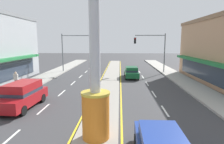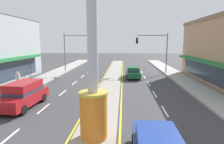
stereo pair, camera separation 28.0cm
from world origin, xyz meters
TOP-DOWN VIEW (x-y plane):
  - median_strip at (0.00, 18.00)m, footprint 2.23×52.00m
  - sidewalk_left at (-9.13, 16.00)m, footprint 2.83×60.00m
  - sidewalk_right at (9.13, 16.00)m, footprint 2.83×60.00m
  - lane_markings at (-0.00, 16.65)m, footprint 8.97×52.00m
  - district_sign at (0.00, 4.97)m, footprint 7.25×1.41m
  - traffic_light_left_side at (-6.35, 26.25)m, footprint 4.86×0.46m
  - traffic_light_right_side at (6.35, 25.71)m, footprint 4.86×0.46m
  - suv_far_right_lane at (-6.06, 9.47)m, footprint 2.15×4.69m
  - sedan_near_left_lane at (2.77, 21.65)m, footprint 1.90×4.33m
  - pedestrian_near_kerb at (-9.53, 14.76)m, footprint 0.43×0.28m

SIDE VIEW (x-z plane):
  - lane_markings at x=0.00m, z-range 0.00..0.01m
  - median_strip at x=0.00m, z-range 0.00..0.14m
  - sidewalk_left at x=-9.13m, z-range 0.00..0.18m
  - sidewalk_right at x=9.13m, z-range 0.00..0.18m
  - sedan_near_left_lane at x=2.77m, z-range 0.02..1.55m
  - suv_far_right_lane at x=-6.06m, z-range 0.03..1.93m
  - pedestrian_near_kerb at x=-9.53m, z-range 0.29..1.96m
  - traffic_light_left_side at x=-6.35m, z-range 1.15..7.35m
  - traffic_light_right_side at x=6.35m, z-range 1.15..7.35m
  - district_sign at x=0.00m, z-range 0.01..8.76m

